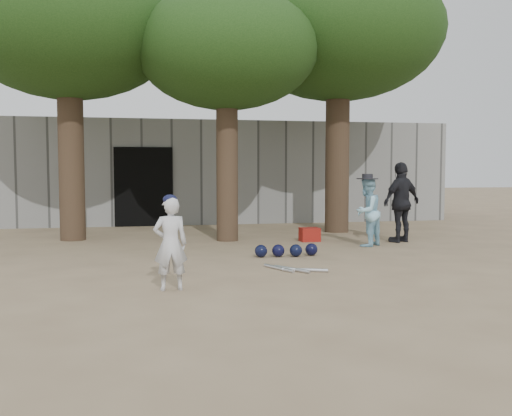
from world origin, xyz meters
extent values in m
plane|color=#937C5E|center=(0.00, 0.00, 0.00)|extent=(70.00, 70.00, 0.00)
imported|color=silver|center=(-0.92, -0.80, 0.62)|extent=(0.47, 0.32, 1.24)
imported|color=#95CEE6|center=(3.30, 2.70, 0.72)|extent=(0.88, 0.86, 1.43)
imported|color=black|center=(4.29, 3.17, 0.88)|extent=(1.11, 0.78, 1.75)
cube|color=#9F2015|center=(2.37, 3.70, 0.15)|extent=(0.43, 0.33, 0.30)
cube|color=gray|center=(0.00, 8.00, 1.50)|extent=(16.00, 0.35, 3.00)
cube|color=black|center=(-1.20, 7.80, 1.10)|extent=(1.60, 0.08, 2.20)
cube|color=slate|center=(0.00, 10.50, 1.50)|extent=(16.00, 5.00, 3.00)
sphere|color=black|center=(0.83, 1.69, 0.12)|extent=(0.23, 0.23, 0.23)
sphere|color=black|center=(1.15, 1.68, 0.12)|extent=(0.23, 0.23, 0.23)
sphere|color=black|center=(1.47, 1.63, 0.12)|extent=(0.23, 0.23, 0.23)
sphere|color=black|center=(1.79, 1.71, 0.12)|extent=(0.23, 0.23, 0.23)
cylinder|color=silver|center=(0.85, 0.38, 0.03)|extent=(0.35, 0.68, 0.06)
cylinder|color=silver|center=(1.03, 0.26, 0.03)|extent=(0.45, 0.63, 0.06)
cylinder|color=silver|center=(1.21, 0.14, 0.03)|extent=(0.69, 0.31, 0.06)
cylinder|color=brown|center=(-2.80, 5.00, 2.75)|extent=(0.56, 0.56, 5.50)
ellipsoid|color=#284C19|center=(-2.80, 5.00, 4.70)|extent=(4.80, 4.80, 3.12)
cylinder|color=brown|center=(0.60, 4.20, 2.50)|extent=(0.48, 0.48, 5.00)
ellipsoid|color=#284C19|center=(0.60, 4.20, 4.20)|extent=(4.00, 4.00, 2.60)
cylinder|color=brown|center=(3.60, 5.40, 2.90)|extent=(0.60, 0.60, 5.80)
ellipsoid|color=#284C19|center=(3.60, 5.40, 5.00)|extent=(5.20, 5.20, 3.38)
camera|label=1|loc=(-1.31, -8.35, 1.62)|focal=40.00mm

